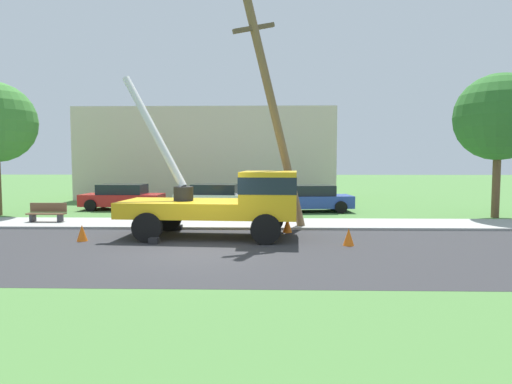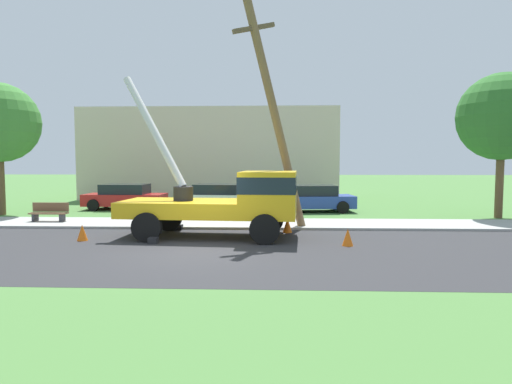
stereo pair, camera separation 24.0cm
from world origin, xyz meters
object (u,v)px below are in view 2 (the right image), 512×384
at_px(leaning_utility_pole, 275,115).
at_px(traffic_cone_ahead, 348,237).
at_px(traffic_cone_curbside, 287,225).
at_px(roadside_tree_near, 502,117).
at_px(parked_sedan_white, 217,197).
at_px(park_bench, 49,213).
at_px(traffic_cone_behind, 82,233).
at_px(parked_sedan_blue, 312,198).
at_px(parked_sedan_red, 125,197).
at_px(utility_truck, 232,198).

relative_size(leaning_utility_pole, traffic_cone_ahead, 15.55).
bearing_deg(traffic_cone_curbside, roadside_tree_near, 24.51).
xyz_separation_m(parked_sedan_white, park_bench, (-6.62, -5.69, -0.25)).
height_order(leaning_utility_pole, traffic_cone_behind, leaning_utility_pole).
bearing_deg(roadside_tree_near, park_bench, -172.71).
distance_m(traffic_cone_curbside, parked_sedan_blue, 7.07).
xyz_separation_m(traffic_cone_behind, traffic_cone_curbside, (7.05, 1.97, 0.00)).
distance_m(traffic_cone_ahead, roadside_tree_near, 11.88).
height_order(traffic_cone_curbside, parked_sedan_white, parked_sedan_white).
bearing_deg(parked_sedan_white, parked_sedan_red, -178.36).
bearing_deg(leaning_utility_pole, utility_truck, -134.81).
distance_m(traffic_cone_curbside, parked_sedan_white, 8.55).
bearing_deg(parked_sedan_white, roadside_tree_near, -12.49).
height_order(utility_truck, parked_sedan_blue, utility_truck).
bearing_deg(parked_sedan_white, parked_sedan_blue, -9.07).
bearing_deg(leaning_utility_pole, parked_sedan_white, 113.60).
relative_size(parked_sedan_red, parked_sedan_white, 0.97).
bearing_deg(roadside_tree_near, parked_sedan_red, 171.27).
bearing_deg(utility_truck, traffic_cone_behind, -170.09).
distance_m(traffic_cone_behind, park_bench, 5.15).
xyz_separation_m(leaning_utility_pole, traffic_cone_behind, (-6.56, -2.40, -4.18)).
bearing_deg(park_bench, parked_sedan_white, 40.67).
distance_m(traffic_cone_ahead, park_bench, 12.96).
bearing_deg(traffic_cone_ahead, parked_sedan_white, 118.31).
relative_size(parked_sedan_white, parked_sedan_blue, 1.00).
bearing_deg(roadside_tree_near, utility_truck, -154.80).
bearing_deg(park_bench, utility_truck, -20.54).
xyz_separation_m(traffic_cone_ahead, parked_sedan_red, (-10.69, 10.09, 0.43)).
xyz_separation_m(utility_truck, traffic_cone_ahead, (3.83, -1.44, -1.13)).
bearing_deg(traffic_cone_behind, parked_sedan_red, 100.64).
distance_m(leaning_utility_pole, roadside_tree_near, 11.48).
bearing_deg(park_bench, traffic_cone_ahead, -20.54).
distance_m(parked_sedan_white, parked_sedan_blue, 5.27).
bearing_deg(traffic_cone_behind, traffic_cone_ahead, -3.56).
relative_size(traffic_cone_behind, roadside_tree_near, 0.08).
height_order(leaning_utility_pole, roadside_tree_near, leaning_utility_pole).
bearing_deg(traffic_cone_curbside, leaning_utility_pole, 138.45).
bearing_deg(roadside_tree_near, leaning_utility_pole, -158.45).
height_order(traffic_cone_behind, parked_sedan_blue, parked_sedan_blue).
xyz_separation_m(traffic_cone_behind, parked_sedan_white, (3.38, 9.68, 0.43)).
bearing_deg(parked_sedan_red, leaning_utility_pole, -40.50).
xyz_separation_m(utility_truck, roadside_tree_near, (12.18, 5.73, 3.36)).
bearing_deg(traffic_cone_curbside, utility_truck, -151.42).
height_order(traffic_cone_ahead, roadside_tree_near, roadside_tree_near).
height_order(utility_truck, traffic_cone_curbside, utility_truck).
distance_m(traffic_cone_ahead, parked_sedan_blue, 9.42).
relative_size(traffic_cone_behind, traffic_cone_curbside, 1.00).
relative_size(traffic_cone_ahead, traffic_cone_behind, 1.00).
xyz_separation_m(parked_sedan_white, roadside_tree_near, (13.86, -3.07, 4.06)).
xyz_separation_m(traffic_cone_curbside, parked_sedan_white, (-3.67, 7.72, 0.43)).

